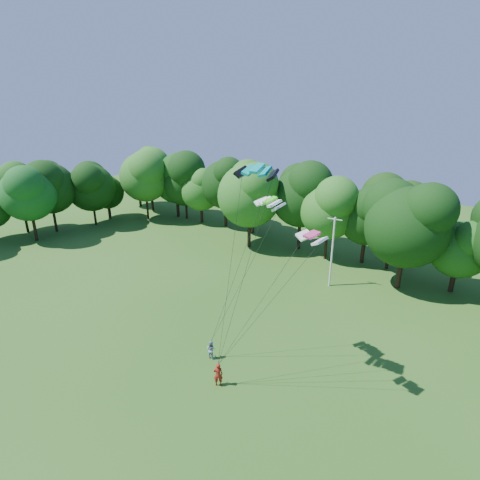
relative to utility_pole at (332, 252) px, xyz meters
The scene contains 10 objects.
ground 29.30m from the utility_pole, 93.00° to the right, with size 160.00×160.00×0.00m, color #285517.
utility_pole is the anchor object (origin of this frame).
kite_flyer_left 20.34m from the utility_pole, 87.89° to the right, with size 0.69×0.45×1.90m, color #A01F14.
kite_flyer_right 18.44m from the utility_pole, 95.76° to the right, with size 0.77×0.60×1.59m, color #8699BB.
kite_teal 21.05m from the utility_pole, 83.12° to the right, with size 2.86×1.61×0.53m.
kite_green 17.69m from the utility_pole, 83.96° to the right, with size 2.59×1.72×0.44m.
kite_pink 19.72m from the utility_pole, 70.70° to the right, with size 2.13×1.45×0.33m.
tree_back_west 35.99m from the utility_pole, 165.58° to the left, with size 8.85×8.85×12.88m.
tree_back_center 10.37m from the utility_pole, 68.04° to the left, with size 8.91×8.91×12.96m.
tree_flank_west 44.14m from the utility_pole, 162.00° to the right, with size 8.53×8.53×12.41m.
Camera 1 is at (17.33, -7.69, 19.42)m, focal length 28.00 mm.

